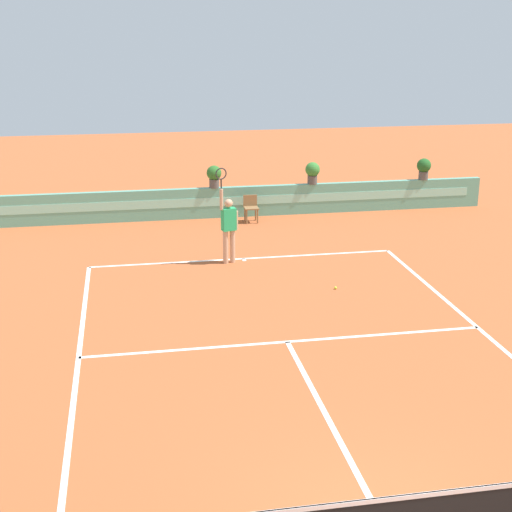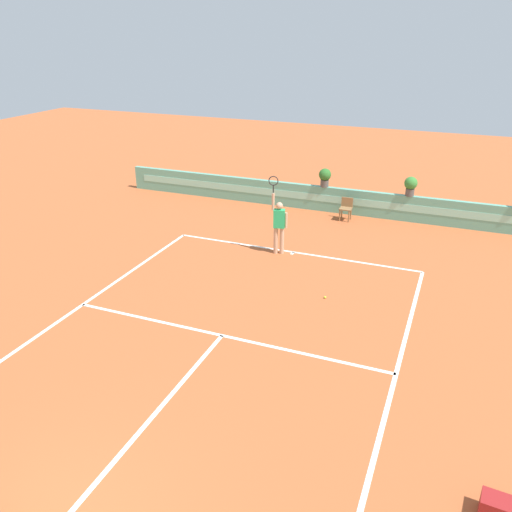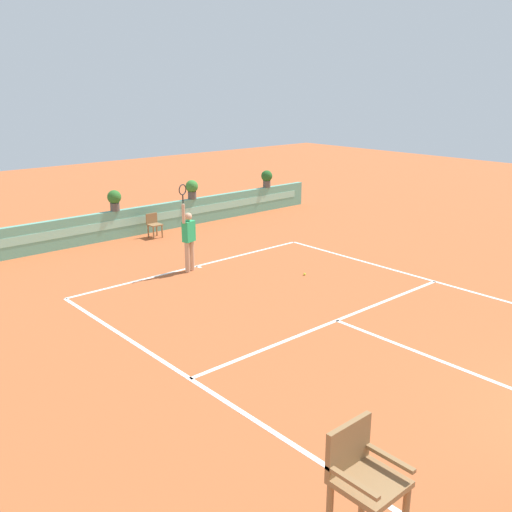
# 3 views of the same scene
# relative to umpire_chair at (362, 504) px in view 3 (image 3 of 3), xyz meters

# --- Properties ---
(ground_plane) EXTENTS (60.00, 60.00, 0.00)m
(ground_plane) POSITION_rel_umpire_chair_xyz_m (5.65, 4.74, -1.34)
(ground_plane) COLOR #B2562D
(court_lines) EXTENTS (8.32, 11.94, 0.01)m
(court_lines) POSITION_rel_umpire_chair_xyz_m (5.65, 5.45, -1.34)
(court_lines) COLOR white
(court_lines) RESTS_ON ground
(back_wall_barrier) EXTENTS (18.00, 0.21, 1.00)m
(back_wall_barrier) POSITION_rel_umpire_chair_xyz_m (5.65, 15.12, -0.84)
(back_wall_barrier) COLOR #60A88E
(back_wall_barrier) RESTS_ON ground
(umpire_chair) EXTENTS (0.60, 0.60, 2.14)m
(umpire_chair) POSITION_rel_umpire_chair_xyz_m (0.00, 0.00, 0.00)
(umpire_chair) COLOR olive
(umpire_chair) RESTS_ON ground
(ball_kid_chair) EXTENTS (0.44, 0.44, 0.85)m
(ball_kid_chair) POSITION_rel_umpire_chair_xyz_m (6.51, 14.39, -0.86)
(ball_kid_chair) COLOR olive
(ball_kid_chair) RESTS_ON ground
(tennis_player) EXTENTS (0.60, 0.31, 2.58)m
(tennis_player) POSITION_rel_umpire_chair_xyz_m (5.22, 10.37, -0.29)
(tennis_player) COLOR tan
(tennis_player) RESTS_ON ground
(tennis_ball_near_baseline) EXTENTS (0.07, 0.07, 0.07)m
(tennis_ball_near_baseline) POSITION_rel_umpire_chair_xyz_m (7.46, 7.90, -1.31)
(tennis_ball_near_baseline) COLOR #CCE033
(tennis_ball_near_baseline) RESTS_ON ground
(potted_plant_centre) EXTENTS (0.48, 0.48, 0.72)m
(potted_plant_centre) POSITION_rel_umpire_chair_xyz_m (5.43, 15.13, 0.07)
(potted_plant_centre) COLOR #514C47
(potted_plant_centre) RESTS_ON back_wall_barrier
(potted_plant_far_right) EXTENTS (0.48, 0.48, 0.72)m
(potted_plant_far_right) POSITION_rel_umpire_chair_xyz_m (12.61, 15.13, 0.07)
(potted_plant_far_right) COLOR #514C47
(potted_plant_far_right) RESTS_ON back_wall_barrier
(potted_plant_right) EXTENTS (0.48, 0.48, 0.72)m
(potted_plant_right) POSITION_rel_umpire_chair_xyz_m (8.71, 15.13, 0.07)
(potted_plant_right) COLOR #514C47
(potted_plant_right) RESTS_ON back_wall_barrier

